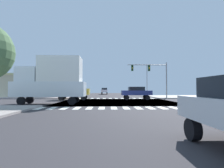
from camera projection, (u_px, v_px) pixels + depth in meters
The scene contains 12 objects.
ground at pixel (118, 102), 21.51m from camera, with size 90.00×90.00×0.05m.
sidewalk_corner_ne at pixel (180, 97), 33.89m from camera, with size 12.00×12.00×0.14m.
sidewalk_corner_nw at pixel (46, 97), 33.11m from camera, with size 12.00×12.00×0.14m.
crosswalk_near at pixel (120, 108), 14.21m from camera, with size 13.50×2.00×0.01m.
crosswalk_far at pixel (113, 98), 28.80m from camera, with size 13.50×2.00×0.01m.
traffic_signal_mast at pixel (151, 72), 29.24m from camera, with size 6.71×0.55×6.05m.
street_lamp at pixel (146, 77), 41.45m from camera, with size 1.78×0.32×7.50m.
bank_building at pixel (32, 86), 36.60m from camera, with size 17.67×10.84×4.46m.
sedan_nearside_1 at pixel (136, 92), 25.13m from camera, with size 4.30×1.80×1.88m.
box_truck_farside_1 at pixel (52, 79), 17.88m from camera, with size 7.20×2.40×4.85m.
suv_middle_1 at pixel (73, 90), 24.86m from camera, with size 4.60×1.96×2.34m.
sedan_outer_4 at pixel (104, 91), 49.70m from camera, with size 1.80×4.30×1.88m.
Camera 1 is at (-1.34, -21.53, 1.56)m, focal length 27.81 mm.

